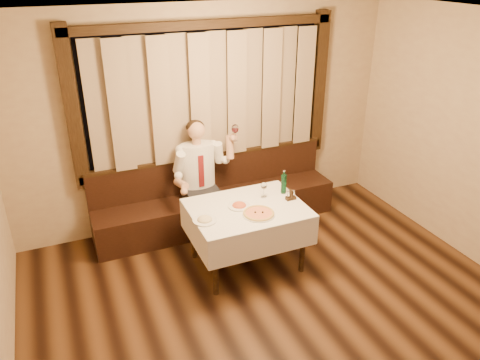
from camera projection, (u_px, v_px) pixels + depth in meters
name	position (u px, v px, depth m)	size (l,w,h in m)	color
room	(280.00, 171.00, 4.24)	(5.01, 6.01, 2.81)	black
banquette	(216.00, 202.00, 6.21)	(3.20, 0.61, 0.94)	black
dining_table	(247.00, 215.00, 5.21)	(1.27, 0.97, 0.76)	black
pizza	(259.00, 213.00, 5.01)	(0.35, 0.35, 0.04)	white
pasta_red	(239.00, 204.00, 5.16)	(0.25, 0.25, 0.09)	white
pasta_cream	(205.00, 218.00, 4.88)	(0.26, 0.26, 0.09)	white
green_bottle	(284.00, 183.00, 5.42)	(0.06, 0.06, 0.29)	#104C28
table_wine_glass	(264.00, 186.00, 5.32)	(0.07, 0.07, 0.19)	white
cruet_caddy	(291.00, 196.00, 5.31)	(0.12, 0.06, 0.13)	black
seated_man	(200.00, 171.00, 5.82)	(0.82, 0.62, 1.47)	black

